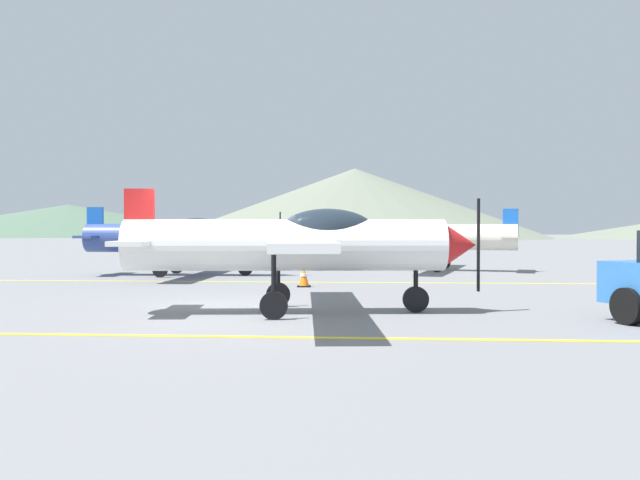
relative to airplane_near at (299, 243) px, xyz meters
The scene contains 10 objects.
ground_plane 2.18m from the airplane_near, behind, with size 400.00×400.00×0.00m, color slate.
apron_line_near 3.73m from the airplane_near, 119.14° to the right, with size 80.00×0.16×0.01m, color yellow.
apron_line_far 7.76m from the airplane_near, 102.80° to the left, with size 80.00×0.16×0.01m, color yellow.
airplane_near is the anchor object (origin of this frame).
airplane_mid 11.51m from the airplane_near, 117.36° to the left, with size 7.00×8.08×2.43m.
airplane_far 14.33m from the airplane_near, 74.84° to the left, with size 7.11×8.07×2.43m.
airplane_back 27.96m from the airplane_near, 96.29° to the left, with size 7.11×8.10×2.43m.
traffic_cone_front 5.97m from the airplane_near, 94.75° to the left, with size 0.36×0.36×0.59m.
hill_left 164.30m from the airplane_near, 116.34° to the left, with size 86.48×86.48×7.76m, color #4C6651.
hill_centerleft 113.07m from the airplane_near, 90.72° to the left, with size 71.39×71.39×13.09m, color slate.
Camera 1 is at (3.07, -13.21, 1.64)m, focal length 37.57 mm.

